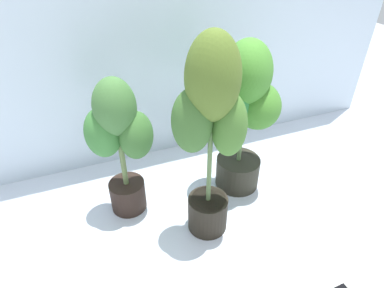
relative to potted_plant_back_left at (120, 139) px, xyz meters
The scene contains 4 objects.
ground_plane 0.68m from the potted_plant_back_left, 52.58° to the right, with size 8.00×8.00×0.00m, color silver.
potted_plant_back_left is the anchor object (origin of this frame).
potted_plant_back_right 0.61m from the potted_plant_back_left, ahead, with size 0.42×0.36×0.83m.
potted_plant_center 0.45m from the potted_plant_back_left, 39.63° to the right, with size 0.34×0.25×0.96m.
Camera 1 is at (-0.46, -0.85, 1.25)m, focal length 30.11 mm.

